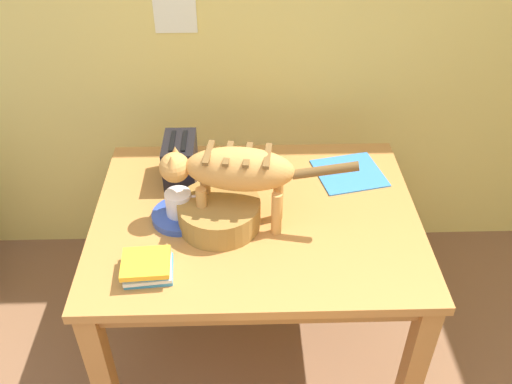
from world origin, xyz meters
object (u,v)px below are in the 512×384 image
(book_stack, at_px, (147,266))
(toaster, at_px, (180,160))
(coffee_mug, at_px, (180,203))
(cat, at_px, (234,172))
(wicker_basket, at_px, (219,213))
(saucer_bowl, at_px, (180,216))
(magazine, at_px, (349,173))
(dining_table, at_px, (256,232))

(book_stack, bearing_deg, toaster, 82.40)
(coffee_mug, xyz_separation_m, toaster, (-0.02, 0.25, 0.01))
(cat, bearing_deg, wicker_basket, 106.83)
(coffee_mug, bearing_deg, toaster, 93.62)
(saucer_bowl, height_order, toaster, toaster)
(book_stack, distance_m, toaster, 0.52)
(cat, relative_size, wicker_basket, 2.28)
(magazine, bearing_deg, cat, -160.48)
(book_stack, bearing_deg, wicker_basket, 46.25)
(cat, relative_size, toaster, 3.28)
(coffee_mug, distance_m, book_stack, 0.28)
(cat, distance_m, book_stack, 0.41)
(coffee_mug, distance_m, magazine, 0.70)
(magazine, distance_m, toaster, 0.67)
(dining_table, relative_size, cat, 1.79)
(book_stack, height_order, wicker_basket, wicker_basket)
(cat, relative_size, coffee_mug, 4.86)
(saucer_bowl, bearing_deg, book_stack, -106.77)
(dining_table, height_order, saucer_bowl, saucer_bowl)
(dining_table, xyz_separation_m, saucer_bowl, (-0.27, -0.02, 0.10))
(saucer_bowl, bearing_deg, coffee_mug, 0.00)
(dining_table, height_order, cat, cat)
(saucer_bowl, distance_m, magazine, 0.70)
(saucer_bowl, xyz_separation_m, toaster, (-0.01, 0.25, 0.07))
(wicker_basket, height_order, toaster, toaster)
(book_stack, bearing_deg, coffee_mug, 72.59)
(coffee_mug, bearing_deg, saucer_bowl, 180.00)
(saucer_bowl, bearing_deg, dining_table, 3.91)
(book_stack, xyz_separation_m, toaster, (0.07, 0.51, 0.05))
(coffee_mug, relative_size, magazine, 0.54)
(cat, bearing_deg, toaster, 45.08)
(toaster, bearing_deg, magazine, 0.95)
(wicker_basket, bearing_deg, book_stack, -133.75)
(book_stack, bearing_deg, magazine, 35.68)
(magazine, bearing_deg, coffee_mug, -170.78)
(toaster, bearing_deg, coffee_mug, -86.38)
(toaster, bearing_deg, cat, -52.34)
(wicker_basket, bearing_deg, cat, 9.40)
(dining_table, relative_size, wicker_basket, 4.07)
(saucer_bowl, relative_size, book_stack, 1.20)
(cat, xyz_separation_m, book_stack, (-0.28, -0.24, -0.19))
(book_stack, relative_size, toaster, 0.83)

